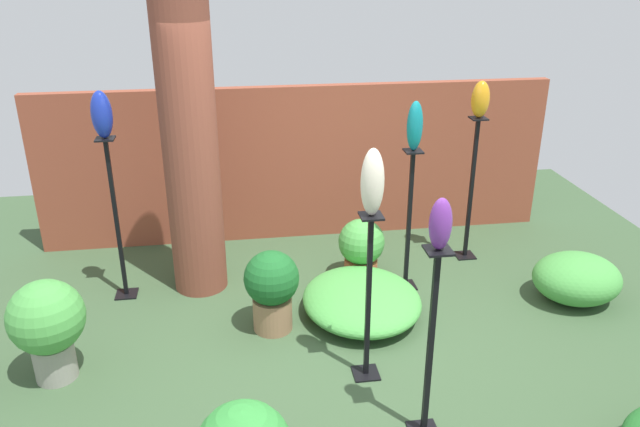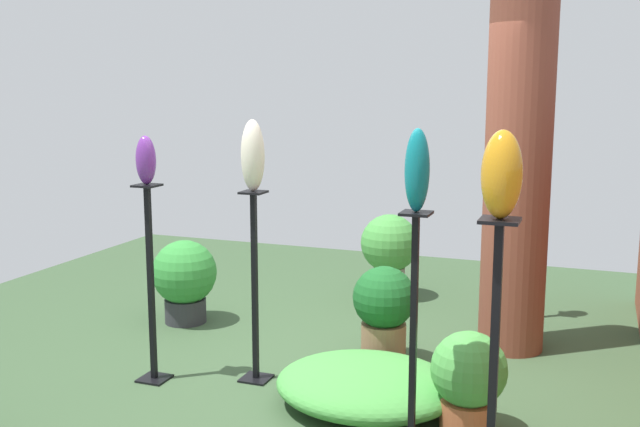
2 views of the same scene
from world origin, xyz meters
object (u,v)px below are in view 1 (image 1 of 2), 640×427
(art_vase_amber, at_px, (480,99))
(potted_plant_mid_left, at_px, (272,287))
(art_vase_ivory, at_px, (372,182))
(potted_plant_near_pillar, at_px, (47,323))
(art_vase_cobalt, at_px, (102,115))
(art_vase_teal, at_px, (415,126))
(brick_pillar, at_px, (191,152))
(art_vase_violet, at_px, (440,224))
(pedestal_ivory, at_px, (368,305))
(pedestal_violet, at_px, (430,353))
(potted_plant_walkway_edge, at_px, (361,247))
(pedestal_cobalt, at_px, (117,226))
(pedestal_amber, at_px, (471,195))
(pedestal_teal, at_px, (409,227))

(art_vase_amber, relative_size, potted_plant_mid_left, 0.49)
(art_vase_ivory, distance_m, potted_plant_near_pillar, 2.62)
(art_vase_cobalt, bearing_deg, art_vase_amber, 5.03)
(art_vase_cobalt, distance_m, art_vase_teal, 2.69)
(brick_pillar, bearing_deg, art_vase_violet, -55.67)
(pedestal_ivory, relative_size, art_vase_cobalt, 3.28)
(pedestal_violet, height_order, art_vase_ivory, art_vase_ivory)
(pedestal_violet, xyz_separation_m, art_vase_amber, (1.22, 2.49, 1.06))
(potted_plant_walkway_edge, relative_size, potted_plant_mid_left, 0.85)
(brick_pillar, xyz_separation_m, potted_plant_near_pillar, (-1.06, -1.28, -0.88))
(art_vase_amber, distance_m, potted_plant_walkway_edge, 1.84)
(pedestal_cobalt, bearing_deg, art_vase_violet, -44.07)
(pedestal_cobalt, height_order, pedestal_amber, pedestal_cobalt)
(brick_pillar, bearing_deg, pedestal_amber, 4.48)
(brick_pillar, distance_m, pedestal_ivory, 2.19)
(art_vase_cobalt, relative_size, art_vase_ivory, 0.85)
(art_vase_cobalt, bearing_deg, brick_pillar, 7.16)
(brick_pillar, bearing_deg, art_vase_ivory, -51.02)
(pedestal_cobalt, height_order, art_vase_amber, art_vase_amber)
(pedestal_teal, bearing_deg, potted_plant_near_pillar, -162.33)
(brick_pillar, relative_size, art_vase_amber, 7.57)
(pedestal_teal, xyz_separation_m, art_vase_ivory, (-0.67, -1.28, 0.95))
(art_vase_ivory, relative_size, art_vase_teal, 1.08)
(art_vase_ivory, height_order, potted_plant_walkway_edge, art_vase_ivory)
(brick_pillar, xyz_separation_m, pedestal_cobalt, (-0.70, -0.09, -0.65))
(brick_pillar, height_order, pedestal_cobalt, brick_pillar)
(potted_plant_mid_left, bearing_deg, pedestal_violet, -57.01)
(pedestal_ivory, height_order, art_vase_amber, art_vase_amber)
(potted_plant_near_pillar, bearing_deg, pedestal_cobalt, 73.34)
(brick_pillar, distance_m, potted_plant_near_pillar, 1.88)
(pedestal_ivory, relative_size, potted_plant_mid_left, 1.84)
(pedestal_teal, distance_m, potted_plant_near_pillar, 3.18)
(pedestal_ivory, height_order, art_vase_violet, art_vase_violet)
(pedestal_teal, distance_m, pedestal_amber, 0.97)
(pedestal_amber, bearing_deg, art_vase_amber, 0.00)
(pedestal_amber, relative_size, art_vase_violet, 4.61)
(pedestal_ivory, bearing_deg, art_vase_ivory, -63.43)
(pedestal_violet, height_order, art_vase_amber, art_vase_amber)
(pedestal_ivory, bearing_deg, pedestal_violet, -69.09)
(potted_plant_near_pillar, bearing_deg, art_vase_violet, -20.73)
(art_vase_amber, xyz_separation_m, potted_plant_walkway_edge, (-1.20, -0.29, -1.36))
(potted_plant_mid_left, bearing_deg, art_vase_ivory, -48.33)
(pedestal_cobalt, distance_m, potted_plant_near_pillar, 1.27)
(pedestal_ivory, bearing_deg, brick_pillar, 128.98)
(art_vase_teal, height_order, art_vase_violet, art_vase_teal)
(art_vase_cobalt, xyz_separation_m, art_vase_ivory, (2.00, -1.51, -0.17))
(pedestal_cobalt, xyz_separation_m, art_vase_teal, (2.67, -0.23, 0.89))
(pedestal_teal, distance_m, potted_plant_mid_left, 1.46)
(pedestal_ivory, height_order, art_vase_teal, art_vase_teal)
(art_vase_amber, height_order, potted_plant_walkway_edge, art_vase_amber)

